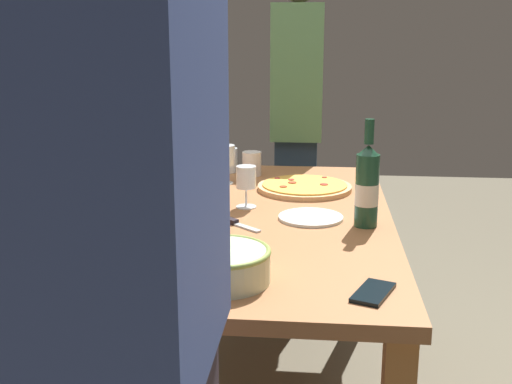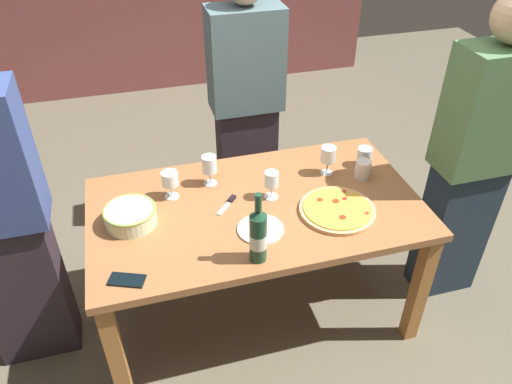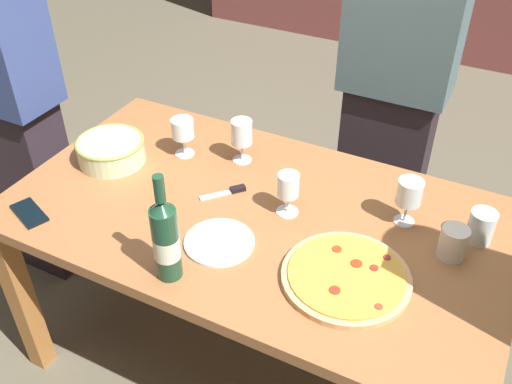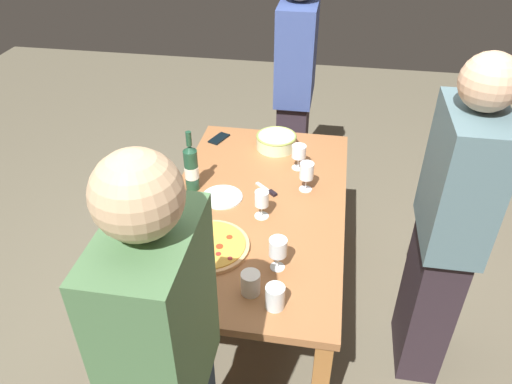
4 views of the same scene
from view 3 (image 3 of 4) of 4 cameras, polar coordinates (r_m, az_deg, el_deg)
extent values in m
plane|color=#635C49|center=(2.39, 0.00, -16.00)|extent=(8.00, 8.00, 0.00)
cube|color=#9D6339|center=(1.85, 0.00, -2.43)|extent=(1.60, 0.90, 0.04)
cube|color=#AC6C35|center=(2.27, -22.17, -9.75)|extent=(0.07, 0.07, 0.71)
cube|color=#AC6C35|center=(2.67, -10.43, 0.94)|extent=(0.07, 0.07, 0.71)
cube|color=#AC6C35|center=(2.28, 21.98, -9.29)|extent=(0.07, 0.07, 0.71)
cylinder|color=#E3AA71|center=(1.63, 8.90, -8.35)|extent=(0.36, 0.36, 0.02)
cylinder|color=gold|center=(1.62, 8.94, -8.04)|extent=(0.33, 0.33, 0.01)
cylinder|color=#9C3818|center=(1.69, 8.02, -5.63)|extent=(0.03, 0.03, 0.00)
cylinder|color=#9C3417|center=(1.65, 9.92, -7.00)|extent=(0.03, 0.03, 0.00)
cylinder|color=#A1301E|center=(1.57, 7.81, -9.61)|extent=(0.03, 0.03, 0.00)
cylinder|color=#AE3E28|center=(1.55, 12.06, -11.05)|extent=(0.02, 0.02, 0.00)
cylinder|color=#A32B1F|center=(1.65, 11.62, -7.38)|extent=(0.02, 0.02, 0.00)
cylinder|color=#9C2F2C|center=(1.69, 12.84, -6.34)|extent=(0.02, 0.02, 0.00)
cylinder|color=beige|center=(2.11, -14.14, 3.98)|extent=(0.24, 0.24, 0.08)
torus|color=#8EA74C|center=(2.09, -14.30, 4.82)|extent=(0.24, 0.24, 0.01)
cylinder|color=#1C442D|center=(1.57, -8.88, -5.08)|extent=(0.07, 0.07, 0.23)
cone|color=#1C442D|center=(1.49, -9.34, -1.46)|extent=(0.07, 0.07, 0.03)
cylinder|color=#1C442D|center=(1.46, -9.56, 0.33)|extent=(0.03, 0.03, 0.08)
cylinder|color=silver|center=(1.58, -8.84, -5.38)|extent=(0.07, 0.07, 0.07)
cylinder|color=white|center=(1.86, 14.42, -2.80)|extent=(0.06, 0.06, 0.00)
cylinder|color=white|center=(1.84, 14.60, -1.90)|extent=(0.01, 0.01, 0.07)
cylinder|color=white|center=(1.79, 14.97, -0.01)|extent=(0.08, 0.08, 0.08)
cylinder|color=maroon|center=(1.80, 14.86, -0.58)|extent=(0.07, 0.07, 0.03)
cylinder|color=white|center=(2.12, -7.06, 3.81)|extent=(0.07, 0.07, 0.00)
cylinder|color=white|center=(2.10, -7.14, 4.65)|extent=(0.01, 0.01, 0.07)
cylinder|color=white|center=(2.07, -7.28, 6.28)|extent=(0.08, 0.08, 0.07)
cylinder|color=maroon|center=(2.08, -7.24, 5.78)|extent=(0.07, 0.07, 0.03)
cylinder|color=white|center=(2.07, -1.38, 3.21)|extent=(0.07, 0.07, 0.00)
cylinder|color=white|center=(2.05, -1.40, 4.07)|extent=(0.01, 0.01, 0.07)
cylinder|color=white|center=(2.01, -1.43, 5.95)|extent=(0.07, 0.07, 0.09)
cylinder|color=maroon|center=(2.02, -1.42, 5.33)|extent=(0.06, 0.06, 0.04)
cylinder|color=white|center=(1.84, 3.11, -1.95)|extent=(0.07, 0.07, 0.00)
cylinder|color=white|center=(1.82, 3.15, -1.10)|extent=(0.01, 0.01, 0.07)
cylinder|color=white|center=(1.77, 3.23, 0.70)|extent=(0.07, 0.07, 0.08)
cylinder|color=white|center=(1.75, 18.93, -4.77)|extent=(0.08, 0.08, 0.10)
cylinder|color=white|center=(1.83, 21.39, -3.20)|extent=(0.08, 0.08, 0.10)
cylinder|color=white|center=(1.73, -3.66, -4.97)|extent=(0.21, 0.21, 0.01)
cube|color=black|center=(1.96, -21.54, -1.95)|extent=(0.16, 0.12, 0.01)
cube|color=silver|center=(1.91, -3.93, -0.29)|extent=(0.09, 0.10, 0.01)
cube|color=black|center=(1.92, -1.81, 0.31)|extent=(0.05, 0.05, 0.02)
cube|color=#2C2128|center=(2.67, 12.30, 2.09)|extent=(0.37, 0.20, 0.82)
cube|color=slate|center=(2.34, 14.67, 16.52)|extent=(0.44, 0.24, 0.61)
cube|color=#2E232C|center=(2.70, -21.55, 0.71)|extent=(0.38, 0.20, 0.84)
camera|label=1|loc=(2.97, -43.04, 17.23)|focal=45.42mm
camera|label=2|loc=(1.32, -97.36, 11.65)|focal=34.76mm
camera|label=4|loc=(2.12, 77.13, 21.09)|focal=34.70mm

